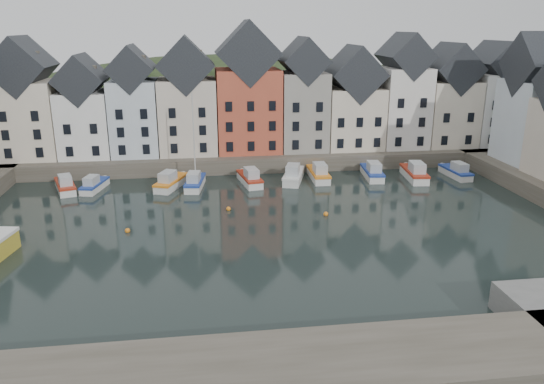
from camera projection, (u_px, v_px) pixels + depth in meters
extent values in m
plane|color=black|center=(276.00, 236.00, 49.94)|extent=(260.00, 260.00, 0.00)
cube|color=#4A4539|center=(247.00, 153.00, 77.98)|extent=(90.00, 16.00, 2.00)
ellipsoid|color=#223018|center=(237.00, 215.00, 108.26)|extent=(153.60, 70.40, 64.00)
sphere|color=black|center=(157.00, 86.00, 93.64)|extent=(5.77, 5.77, 5.77)
sphere|color=black|center=(354.00, 81.00, 108.10)|extent=(5.27, 5.27, 5.27)
sphere|color=black|center=(398.00, 85.00, 102.89)|extent=(5.07, 5.07, 5.07)
sphere|color=black|center=(309.00, 86.00, 101.58)|extent=(5.01, 5.01, 5.01)
sphere|color=black|center=(28.00, 97.00, 96.57)|extent=(3.94, 3.94, 3.94)
sphere|color=black|center=(371.00, 81.00, 108.10)|extent=(5.21, 5.21, 5.21)
sphere|color=black|center=(243.00, 83.00, 103.10)|extent=(5.45, 5.45, 5.45)
sphere|color=black|center=(440.00, 92.00, 98.31)|extent=(4.49, 4.49, 4.49)
cube|color=beige|center=(29.00, 119.00, 70.50)|extent=(7.67, 8.00, 10.07)
cube|color=black|center=(22.00, 66.00, 68.41)|extent=(7.67, 8.16, 7.67)
cube|color=white|center=(87.00, 123.00, 71.66)|extent=(6.56, 8.00, 8.61)
cube|color=black|center=(82.00, 79.00, 69.88)|extent=(6.56, 8.16, 6.56)
cube|color=silver|center=(135.00, 117.00, 72.29)|extent=(6.20, 8.00, 10.02)
cube|color=black|center=(132.00, 68.00, 70.32)|extent=(6.20, 8.16, 6.20)
cube|color=beige|center=(188.00, 116.00, 73.20)|extent=(7.70, 8.00, 10.08)
cube|color=black|center=(186.00, 64.00, 71.11)|extent=(7.70, 8.16, 7.70)
cube|color=#C04F36|center=(248.00, 110.00, 74.10)|extent=(8.69, 8.00, 11.28)
cube|color=black|center=(247.00, 53.00, 71.76)|extent=(8.69, 8.16, 8.69)
cube|color=gray|center=(302.00, 111.00, 75.17)|extent=(6.43, 8.00, 10.78)
cube|color=black|center=(303.00, 60.00, 73.07)|extent=(6.43, 8.16, 6.43)
cube|color=beige|center=(352.00, 118.00, 76.45)|extent=(7.88, 8.00, 8.56)
cube|color=black|center=(354.00, 74.00, 74.58)|extent=(7.88, 8.16, 7.88)
cube|color=white|center=(401.00, 107.00, 76.99)|extent=(6.50, 8.00, 11.27)
cube|color=black|center=(405.00, 56.00, 74.81)|extent=(6.50, 8.16, 6.50)
cube|color=beige|center=(446.00, 113.00, 78.19)|extent=(7.23, 8.00, 9.32)
cube|color=black|center=(450.00, 68.00, 76.25)|extent=(7.23, 8.16, 7.23)
cube|color=white|center=(490.00, 108.00, 78.93)|extent=(6.18, 8.00, 10.32)
cube|color=black|center=(496.00, 62.00, 76.92)|extent=(6.18, 8.16, 6.18)
cube|color=silver|center=(536.00, 122.00, 67.80)|extent=(7.47, 8.00, 10.38)
sphere|color=orange|center=(228.00, 209.00, 56.93)|extent=(0.50, 0.50, 0.50)
sphere|color=orange|center=(326.00, 214.00, 55.39)|extent=(0.50, 0.50, 0.50)
sphere|color=orange|center=(127.00, 231.00, 50.92)|extent=(0.50, 0.50, 0.50)
cube|color=silver|center=(65.00, 188.00, 63.57)|extent=(3.63, 6.22, 1.09)
cube|color=#A02B16|center=(65.00, 183.00, 63.39)|extent=(3.76, 6.36, 0.25)
cube|color=#AAAFB3|center=(65.00, 180.00, 62.45)|extent=(2.09, 2.71, 1.19)
cube|color=silver|center=(95.00, 187.00, 63.96)|extent=(2.75, 5.59, 0.98)
cube|color=#213C97|center=(95.00, 183.00, 63.80)|extent=(2.86, 5.71, 0.22)
cube|color=#AAAFB3|center=(91.00, 181.00, 62.87)|extent=(1.69, 2.37, 1.07)
cube|color=silver|center=(171.00, 185.00, 64.88)|extent=(4.05, 6.52, 1.15)
cube|color=orange|center=(171.00, 180.00, 64.69)|extent=(4.19, 6.67, 0.26)
cube|color=#AAAFB3|center=(168.00, 177.00, 63.64)|extent=(2.28, 2.87, 1.25)
cube|color=silver|center=(195.00, 185.00, 64.88)|extent=(2.63, 6.16, 1.09)
cube|color=#213C97|center=(195.00, 180.00, 64.70)|extent=(2.75, 6.29, 0.25)
cube|color=#AAAFB3|center=(194.00, 177.00, 63.67)|extent=(1.72, 2.56, 1.19)
cylinder|color=silver|center=(194.00, 139.00, 63.76)|extent=(0.14, 0.14, 10.93)
cube|color=silver|center=(250.00, 181.00, 66.46)|extent=(2.82, 6.38, 1.13)
cube|color=#A02B16|center=(250.00, 176.00, 66.27)|extent=(2.94, 6.51, 0.26)
cube|color=#AAAFB3|center=(251.00, 173.00, 65.24)|extent=(1.82, 2.66, 1.23)
cube|color=silver|center=(294.00, 178.00, 67.60)|extent=(3.83, 6.91, 1.21)
cube|color=silver|center=(294.00, 173.00, 67.40)|extent=(3.98, 7.07, 0.28)
cube|color=#AAAFB3|center=(293.00, 170.00, 66.26)|extent=(2.25, 2.98, 1.32)
cube|color=silver|center=(318.00, 176.00, 68.44)|extent=(2.08, 6.47, 1.18)
cube|color=orange|center=(318.00, 171.00, 68.25)|extent=(2.19, 6.61, 0.27)
cube|color=#AAAFB3|center=(320.00, 168.00, 67.14)|extent=(1.56, 2.61, 1.29)
cube|color=silver|center=(372.00, 175.00, 69.15)|extent=(2.56, 6.52, 1.16)
cube|color=#213C97|center=(372.00, 170.00, 68.96)|extent=(2.68, 6.66, 0.26)
cube|color=#AAAFB3|center=(374.00, 167.00, 67.86)|extent=(1.74, 2.68, 1.27)
cube|color=silver|center=(414.00, 176.00, 68.56)|extent=(2.81, 6.98, 1.24)
cube|color=#A02B16|center=(414.00, 171.00, 68.36)|extent=(2.94, 7.13, 0.28)
cube|color=#AAAFB3|center=(417.00, 168.00, 67.18)|extent=(1.89, 2.88, 1.36)
cube|color=silver|center=(455.00, 174.00, 69.58)|extent=(2.13, 5.93, 1.07)
cube|color=#213C97|center=(456.00, 170.00, 69.41)|extent=(2.24, 6.05, 0.24)
cube|color=#AAAFB3|center=(460.00, 167.00, 68.41)|extent=(1.51, 2.42, 1.17)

